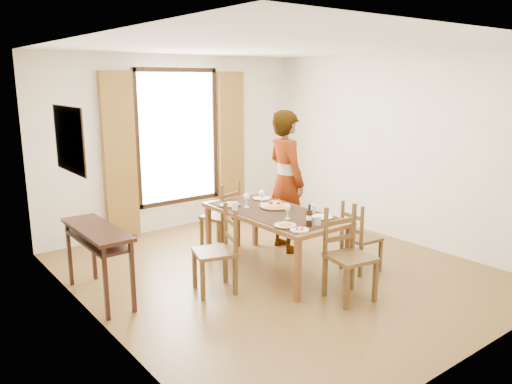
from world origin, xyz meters
TOP-DOWN VIEW (x-y plane):
  - ground at (0.00, 0.00)m, footprint 5.00×5.00m
  - room_shell at (-0.00, 0.13)m, footprint 4.60×5.10m
  - console_table at (-2.03, 0.60)m, footprint 0.38×1.20m
  - dining_table at (-0.01, 0.09)m, footprint 0.91×1.87m
  - chair_west at (-0.91, -0.02)m, footprint 0.54×0.54m
  - chair_north at (-0.06, 1.15)m, footprint 0.53×0.53m
  - chair_south at (0.10, -1.05)m, footprint 0.51×0.51m
  - chair_east at (0.81, -0.59)m, footprint 0.42×0.42m
  - man at (0.63, 0.60)m, footprint 0.86×0.70m
  - plate_sw at (-0.32, -0.48)m, footprint 0.27×0.27m
  - plate_se at (0.24, -0.50)m, footprint 0.27×0.27m
  - plate_nw at (-0.29, 0.64)m, footprint 0.27×0.27m
  - plate_ne at (0.26, 0.66)m, footprint 0.27×0.27m
  - pasta_platter at (0.11, 0.21)m, footprint 0.40×0.40m
  - caprese_plate at (-0.31, -0.70)m, footprint 0.20×0.20m
  - wine_glass_a at (-0.10, -0.27)m, footprint 0.08×0.08m
  - wine_glass_b at (0.11, 0.46)m, footprint 0.08×0.08m
  - wine_glass_c at (-0.16, 0.44)m, footprint 0.08×0.08m
  - tumbler_a at (0.33, -0.24)m, footprint 0.07×0.07m
  - tumbler_b at (-0.35, 0.42)m, footprint 0.07×0.07m
  - tumbler_c at (-0.00, -0.66)m, footprint 0.07×0.07m
  - wine_bottle at (-0.11, -0.64)m, footprint 0.07×0.07m

SIDE VIEW (x-z plane):
  - ground at x=0.00m, z-range 0.00..0.00m
  - chair_east at x=0.81m, z-range -0.03..0.85m
  - chair_north at x=-0.06m, z-range -0.03..0.93m
  - chair_west at x=-0.91m, z-range -0.03..0.93m
  - chair_south at x=0.10m, z-range -0.04..0.97m
  - console_table at x=-2.03m, z-range 0.28..1.08m
  - dining_table at x=-0.01m, z-range 0.31..1.07m
  - caprese_plate at x=-0.31m, z-range 0.76..0.80m
  - plate_sw at x=-0.32m, z-range 0.76..0.81m
  - plate_se at x=0.24m, z-range 0.76..0.81m
  - plate_nw at x=-0.29m, z-range 0.76..0.81m
  - plate_ne at x=0.26m, z-range 0.76..0.81m
  - pasta_platter at x=0.11m, z-range 0.76..0.86m
  - tumbler_a at x=0.33m, z-range 0.76..0.86m
  - tumbler_b at x=-0.35m, z-range 0.76..0.86m
  - tumbler_c at x=0.00m, z-range 0.76..0.86m
  - wine_glass_a at x=-0.10m, z-range 0.76..0.94m
  - wine_glass_b at x=0.11m, z-range 0.76..0.94m
  - wine_glass_c at x=-0.16m, z-range 0.76..0.94m
  - wine_bottle at x=-0.11m, z-range 0.76..1.00m
  - man at x=0.63m, z-range 0.00..1.94m
  - room_shell at x=0.00m, z-range 0.17..2.91m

